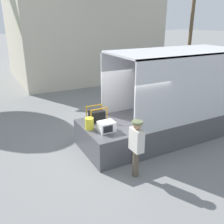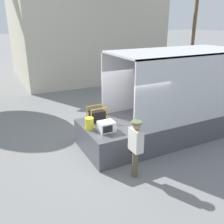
# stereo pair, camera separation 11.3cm
# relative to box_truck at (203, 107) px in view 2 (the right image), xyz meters

# --- Properties ---
(ground_plane) EXTENTS (160.00, 160.00, 0.00)m
(ground_plane) POSITION_rel_box_truck_xyz_m (-3.97, 0.00, -0.90)
(ground_plane) COLOR gray
(box_truck) EXTENTS (7.08, 2.25, 3.22)m
(box_truck) POSITION_rel_box_truck_xyz_m (0.00, 0.00, 0.00)
(box_truck) COLOR #B2B2B7
(box_truck) RESTS_ON ground
(tailgate_deck) EXTENTS (1.11, 2.14, 0.92)m
(tailgate_deck) POSITION_rel_box_truck_xyz_m (-4.53, 0.00, -0.44)
(tailgate_deck) COLOR #4C4C51
(tailgate_deck) RESTS_ON ground
(microwave) EXTENTS (0.50, 0.42, 0.32)m
(microwave) POSITION_rel_box_truck_xyz_m (-4.50, -0.34, 0.18)
(microwave) COLOR white
(microwave) RESTS_ON tailgate_deck
(portable_generator) EXTENTS (0.63, 0.43, 0.51)m
(portable_generator) POSITION_rel_box_truck_xyz_m (-4.39, 0.58, 0.22)
(portable_generator) COLOR black
(portable_generator) RESTS_ON tailgate_deck
(orange_bucket) EXTENTS (0.28, 0.28, 0.38)m
(orange_bucket) POSITION_rel_box_truck_xyz_m (-4.90, 0.07, 0.21)
(orange_bucket) COLOR yellow
(orange_bucket) RESTS_ON tailgate_deck
(worker_person) EXTENTS (0.30, 0.44, 1.70)m
(worker_person) POSITION_rel_box_truck_xyz_m (-4.25, -1.67, 0.14)
(worker_person) COLOR brown
(worker_person) RESTS_ON ground
(house_backdrop) EXTENTS (10.43, 8.31, 9.59)m
(house_backdrop) POSITION_rel_box_truck_xyz_m (-0.43, 12.09, 3.99)
(house_backdrop) COLOR beige
(house_backdrop) RESTS_ON ground
(utility_pole) EXTENTS (1.80, 0.28, 8.59)m
(utility_pole) POSITION_rel_box_truck_xyz_m (7.78, 8.88, 3.56)
(utility_pole) COLOR brown
(utility_pole) RESTS_ON ground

